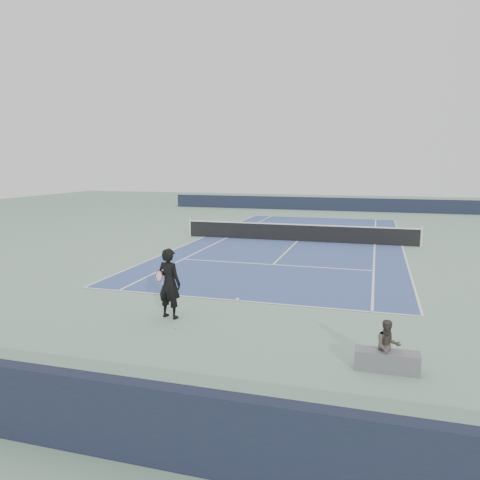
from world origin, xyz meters
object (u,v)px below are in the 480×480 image
(tennis_net, at_px, (298,232))
(tennis_player, at_px, (169,283))
(spectator_bench, at_px, (387,353))
(tennis_ball, at_px, (176,327))

(tennis_net, bearing_deg, tennis_player, -95.29)
(tennis_net, relative_size, spectator_bench, 9.48)
(tennis_player, bearing_deg, tennis_ball, -56.19)
(tennis_player, bearing_deg, tennis_net, 84.71)
(tennis_ball, bearing_deg, tennis_net, 86.99)
(tennis_ball, bearing_deg, spectator_bench, -11.60)
(tennis_player, height_order, spectator_bench, tennis_player)
(spectator_bench, bearing_deg, tennis_ball, 168.40)
(tennis_net, xyz_separation_m, spectator_bench, (4.44, -15.77, -0.13))
(tennis_ball, bearing_deg, tennis_player, 123.81)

